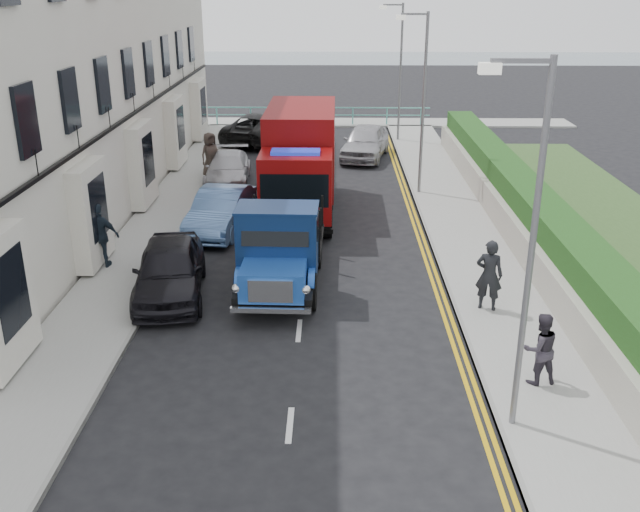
# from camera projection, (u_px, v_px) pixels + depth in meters

# --- Properties ---
(ground) EXTENTS (120.00, 120.00, 0.00)m
(ground) POSITION_uv_depth(u_px,v_px,m) (295.00, 372.00, 15.74)
(ground) COLOR black
(ground) RESTS_ON ground
(pavement_west) EXTENTS (2.40, 38.00, 0.12)m
(pavement_west) POSITION_uv_depth(u_px,v_px,m) (155.00, 233.00, 24.18)
(pavement_west) COLOR gray
(pavement_west) RESTS_ON ground
(pavement_east) EXTENTS (2.60, 38.00, 0.12)m
(pavement_east) POSITION_uv_depth(u_px,v_px,m) (465.00, 235.00, 24.01)
(pavement_east) COLOR gray
(pavement_east) RESTS_ON ground
(promenade) EXTENTS (30.00, 2.50, 0.12)m
(promenade) POSITION_uv_depth(u_px,v_px,m) (319.00, 123.00, 42.73)
(promenade) COLOR gray
(promenade) RESTS_ON ground
(sea_plane) EXTENTS (120.00, 120.00, 0.00)m
(sea_plane) POSITION_uv_depth(u_px,v_px,m) (325.00, 65.00, 71.63)
(sea_plane) COLOR slate
(sea_plane) RESTS_ON ground
(terrace_west) EXTENTS (6.31, 30.20, 14.25)m
(terrace_west) POSITION_uv_depth(u_px,v_px,m) (46.00, 7.00, 25.39)
(terrace_west) COLOR silver
(terrace_west) RESTS_ON ground
(garden_east) EXTENTS (1.45, 28.00, 1.75)m
(garden_east) POSITION_uv_depth(u_px,v_px,m) (524.00, 211.00, 23.68)
(garden_east) COLOR #B2AD9E
(garden_east) RESTS_ON ground
(seafront_railing) EXTENTS (13.00, 0.08, 1.11)m
(seafront_railing) POSITION_uv_depth(u_px,v_px,m) (319.00, 116.00, 41.79)
(seafront_railing) COLOR #59B2A5
(seafront_railing) RESTS_ON ground
(lamp_near) EXTENTS (1.23, 0.18, 7.00)m
(lamp_near) POSITION_uv_depth(u_px,v_px,m) (527.00, 233.00, 12.35)
(lamp_near) COLOR slate
(lamp_near) RESTS_ON ground
(lamp_mid) EXTENTS (1.23, 0.18, 7.00)m
(lamp_mid) POSITION_uv_depth(u_px,v_px,m) (421.00, 94.00, 27.26)
(lamp_mid) COLOR slate
(lamp_mid) RESTS_ON ground
(lamp_far) EXTENTS (1.23, 0.18, 7.00)m
(lamp_far) POSITION_uv_depth(u_px,v_px,m) (398.00, 65.00, 36.57)
(lamp_far) COLOR slate
(lamp_far) RESTS_ON ground
(bedford_lorry) EXTENTS (2.29, 5.45, 2.54)m
(bedford_lorry) POSITION_uv_depth(u_px,v_px,m) (279.00, 255.00, 19.18)
(bedford_lorry) COLOR black
(bedford_lorry) RESTS_ON ground
(red_lorry) EXTENTS (2.50, 7.17, 3.74)m
(red_lorry) POSITION_uv_depth(u_px,v_px,m) (300.00, 159.00, 25.93)
(red_lorry) COLOR black
(red_lorry) RESTS_ON ground
(parked_car_front) EXTENTS (2.39, 4.70, 1.53)m
(parked_car_front) POSITION_uv_depth(u_px,v_px,m) (169.00, 269.00, 19.29)
(parked_car_front) COLOR black
(parked_car_front) RESTS_ON ground
(parked_car_mid) EXTENTS (2.08, 4.54, 1.44)m
(parked_car_mid) POSITION_uv_depth(u_px,v_px,m) (221.00, 211.00, 24.31)
(parked_car_mid) COLOR #5D86C7
(parked_car_mid) RESTS_ON ground
(parked_car_rear) EXTENTS (1.98, 4.44, 1.27)m
(parked_car_rear) POSITION_uv_depth(u_px,v_px,m) (228.00, 169.00, 30.02)
(parked_car_rear) COLOR #B8B7BC
(parked_car_rear) RESTS_ON ground
(seafront_car_left) EXTENTS (4.17, 6.11, 1.55)m
(seafront_car_left) POSITION_uv_depth(u_px,v_px,m) (261.00, 128.00, 37.55)
(seafront_car_left) COLOR black
(seafront_car_left) RESTS_ON ground
(seafront_car_right) EXTENTS (2.82, 4.95, 1.59)m
(seafront_car_right) POSITION_uv_depth(u_px,v_px,m) (365.00, 142.00, 34.23)
(seafront_car_right) COLOR #A8A7AB
(seafront_car_right) RESTS_ON ground
(pedestrian_east_near) EXTENTS (0.79, 0.64, 1.88)m
(pedestrian_east_near) POSITION_uv_depth(u_px,v_px,m) (489.00, 275.00, 18.18)
(pedestrian_east_near) COLOR black
(pedestrian_east_near) RESTS_ON pavement_east
(pedestrian_east_far) EXTENTS (0.88, 0.75, 1.60)m
(pedestrian_east_far) POSITION_uv_depth(u_px,v_px,m) (540.00, 349.00, 14.85)
(pedestrian_east_far) COLOR #342F39
(pedestrian_east_far) RESTS_ON pavement_east
(pedestrian_west_near) EXTENTS (1.16, 0.54, 1.94)m
(pedestrian_west_near) POSITION_uv_depth(u_px,v_px,m) (100.00, 236.00, 20.87)
(pedestrian_west_near) COLOR #1B2530
(pedestrian_west_near) RESTS_ON pavement_west
(pedestrian_west_far) EXTENTS (1.10, 1.09, 1.92)m
(pedestrian_west_far) POSITION_uv_depth(u_px,v_px,m) (210.00, 155.00, 30.48)
(pedestrian_west_far) COLOR #382E28
(pedestrian_west_far) RESTS_ON pavement_west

